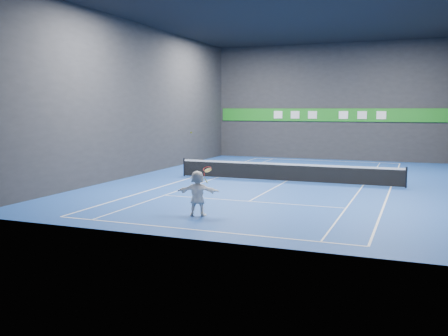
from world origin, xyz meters
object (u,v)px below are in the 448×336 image
at_px(tennis_net, 286,172).
at_px(tennis_racket, 207,171).
at_px(tennis_ball, 191,133).
at_px(player, 198,193).

xyz_separation_m(tennis_net, tennis_racket, (-0.48, -9.83, 1.17)).
bearing_deg(tennis_racket, tennis_net, 87.18).
relative_size(tennis_ball, tennis_net, 0.01).
height_order(player, tennis_ball, tennis_ball).
bearing_deg(tennis_racket, player, -172.47).
distance_m(player, tennis_racket, 0.93).
distance_m(player, tennis_ball, 2.26).
distance_m(tennis_ball, tennis_racket, 1.53).
relative_size(tennis_net, tennis_racket, 18.94).
height_order(tennis_ball, tennis_net, tennis_ball).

